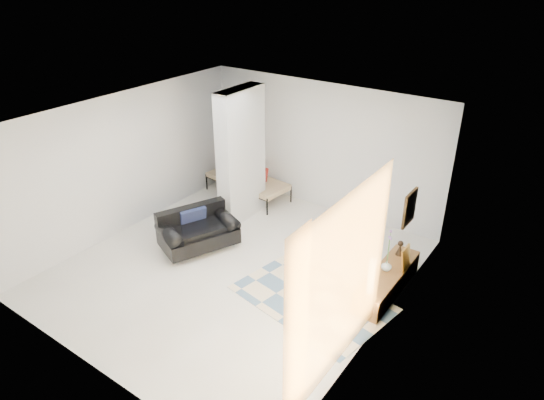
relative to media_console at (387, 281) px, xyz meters
The scene contains 17 objects.
floor 2.69m from the media_console, 160.12° to the right, with size 6.00×6.00×0.00m, color beige.
ceiling 3.73m from the media_console, 160.12° to the right, with size 6.00×6.00×0.00m, color white.
wall_back 3.48m from the media_console, 140.35° to the left, with size 6.00×6.00×0.00m, color silver.
wall_front 4.80m from the media_console, 122.80° to the right, with size 6.00×6.00×0.00m, color silver.
wall_left 5.48m from the media_console, behind, with size 6.00×6.00×0.00m, color silver.
wall_right 1.52m from the media_console, 75.86° to the right, with size 6.00×6.00×0.00m, color silver.
partition_column 3.87m from the media_console, 169.23° to the left, with size 0.35×1.20×2.80m, color #B6BABD.
hallway_door 5.12m from the media_console, 156.09° to the left, with size 0.85×0.06×2.04m, color white.
curtain 2.41m from the media_console, 85.85° to the right, with size 2.55×2.55×0.00m, color #FFAB43.
wall_art 1.46m from the media_console, ahead, with size 0.04×0.45×0.55m, color #311F0D.
media_console is the anchor object (origin of this frame).
loveseat 3.66m from the media_console, 167.69° to the right, with size 1.33×1.64×0.76m.
daybed 4.45m from the media_console, 159.44° to the left, with size 2.07×1.06×0.77m.
area_rug 1.30m from the media_console, 135.88° to the right, with size 2.44×1.62×0.01m, color beige.
cylinder_lamp 0.85m from the media_console, 91.69° to the right, with size 0.11×0.11×0.59m, color beige.
bronze_figurine 0.67m from the media_console, 94.91° to the left, with size 0.14×0.14×0.27m, color black, non-canonical shape.
vase 0.29m from the media_console, 168.17° to the left, with size 0.17×0.17×0.18m, color silver.
Camera 1 is at (4.75, -5.61, 5.09)m, focal length 32.00 mm.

